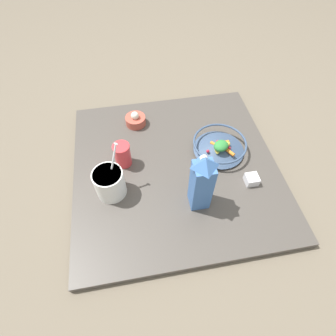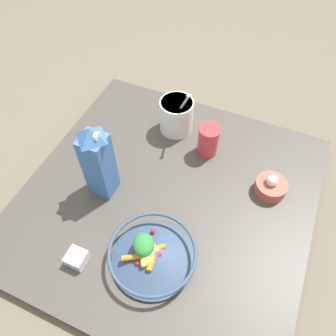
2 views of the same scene
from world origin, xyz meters
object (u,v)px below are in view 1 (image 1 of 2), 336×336
Objects in this scene: yogurt_tub at (109,182)px; spice_jar at (252,180)px; milk_carton at (202,183)px; drinking_cup at (122,154)px; fruit_bowl at (219,146)px; garlic_bowl at (136,120)px.

spice_jar is at bearing 174.66° from yogurt_tub.
spice_jar is at bearing -167.59° from milk_carton.
spice_jar is (-0.54, 0.20, -0.04)m from drinking_cup.
spice_jar is (-0.25, -0.06, -0.13)m from milk_carton.
fruit_bowl is 0.53m from yogurt_tub.
drinking_cup is at bearing 72.05° from garlic_bowl.
milk_carton is at bearing 112.26° from garlic_bowl.
drinking_cup is at bearing -41.98° from milk_carton.
milk_carton reaches higher than fruit_bowl.
yogurt_tub reaches higher than fruit_bowl.
yogurt_tub is 0.16m from drinking_cup.
fruit_bowl is at bearing -65.53° from spice_jar.
fruit_bowl is 0.45m from drinking_cup.
garlic_bowl is (0.37, -0.25, -0.01)m from fruit_bowl.
fruit_bowl is 2.12× the size of drinking_cup.
milk_carton is 0.39m from drinking_cup.
milk_carton reaches higher than garlic_bowl.
garlic_bowl reaches higher than spice_jar.
garlic_bowl is (0.46, -0.45, 0.01)m from spice_jar.
milk_carton is (0.16, 0.25, 0.11)m from fruit_bowl.
fruit_bowl is at bearing 179.10° from drinking_cup.
spice_jar is at bearing 159.33° from drinking_cup.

